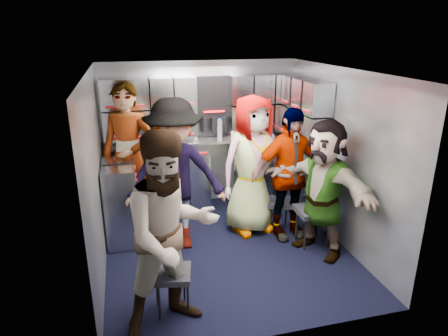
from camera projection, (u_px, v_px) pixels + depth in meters
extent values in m
plane|color=black|center=(226.00, 249.00, 4.82)|extent=(3.00, 3.00, 0.00)
cube|color=gray|center=(201.00, 134.00, 5.84)|extent=(2.80, 0.04, 2.10)
cube|color=gray|center=(96.00, 177.00, 4.15)|extent=(0.04, 3.00, 2.10)
cube|color=gray|center=(339.00, 157.00, 4.80)|extent=(0.04, 3.00, 2.10)
cube|color=silver|center=(227.00, 71.00, 4.13)|extent=(2.80, 3.00, 0.02)
cube|color=#9398A2|center=(204.00, 174.00, 5.84)|extent=(2.68, 0.38, 0.99)
cube|color=#9398A2|center=(121.00, 203.00, 4.89)|extent=(0.38, 0.76, 0.99)
cube|color=silver|center=(204.00, 140.00, 5.66)|extent=(2.68, 0.42, 0.03)
cube|color=#9398A2|center=(202.00, 106.00, 5.56)|extent=(2.68, 0.28, 0.82)
cube|color=#9398A2|center=(305.00, 111.00, 5.26)|extent=(0.28, 1.00, 0.82)
cube|color=#9398A2|center=(303.00, 183.00, 5.49)|extent=(0.28, 1.20, 1.00)
cube|color=maroon|center=(207.00, 153.00, 5.53)|extent=(2.60, 0.02, 0.03)
cube|color=black|center=(171.00, 274.00, 3.65)|extent=(0.41, 0.40, 0.06)
cylinder|color=black|center=(159.00, 303.00, 3.58)|extent=(0.02, 0.02, 0.37)
cylinder|color=black|center=(188.00, 298.00, 3.64)|extent=(0.02, 0.02, 0.37)
cylinder|color=black|center=(157.00, 288.00, 3.79)|extent=(0.02, 0.02, 0.37)
cylinder|color=black|center=(184.00, 284.00, 3.85)|extent=(0.02, 0.02, 0.37)
cube|color=black|center=(175.00, 209.00, 4.93)|extent=(0.46, 0.44, 0.06)
cylinder|color=black|center=(166.00, 230.00, 4.86)|extent=(0.02, 0.02, 0.39)
cylinder|color=black|center=(188.00, 227.00, 4.92)|extent=(0.02, 0.02, 0.39)
cylinder|color=black|center=(164.00, 222.00, 5.07)|extent=(0.02, 0.02, 0.39)
cylinder|color=black|center=(185.00, 219.00, 5.13)|extent=(0.02, 0.02, 0.39)
cube|color=black|center=(247.00, 193.00, 5.32)|extent=(0.44, 0.43, 0.06)
cylinder|color=black|center=(239.00, 214.00, 5.25)|extent=(0.02, 0.02, 0.41)
cylinder|color=black|center=(260.00, 212.00, 5.32)|extent=(0.02, 0.02, 0.41)
cylinder|color=black|center=(234.00, 206.00, 5.48)|extent=(0.02, 0.02, 0.41)
cylinder|color=black|center=(254.00, 204.00, 5.55)|extent=(0.02, 0.02, 0.41)
cube|color=black|center=(281.00, 202.00, 5.19)|extent=(0.43, 0.42, 0.05)
cylinder|color=black|center=(274.00, 221.00, 5.13)|extent=(0.02, 0.02, 0.36)
cylinder|color=black|center=(292.00, 218.00, 5.18)|extent=(0.02, 0.02, 0.36)
cylinder|color=black|center=(269.00, 214.00, 5.32)|extent=(0.02, 0.02, 0.36)
cylinder|color=black|center=(286.00, 212.00, 5.38)|extent=(0.02, 0.02, 0.36)
cube|color=black|center=(313.00, 211.00, 4.80)|extent=(0.41, 0.38, 0.06)
cylinder|color=black|center=(305.00, 234.00, 4.72)|extent=(0.03, 0.03, 0.42)
cylinder|color=black|center=(328.00, 231.00, 4.79)|extent=(0.03, 0.03, 0.42)
cylinder|color=black|center=(297.00, 225.00, 4.96)|extent=(0.03, 0.03, 0.42)
cylinder|color=black|center=(318.00, 222.00, 5.02)|extent=(0.03, 0.03, 0.42)
imported|color=black|center=(129.00, 158.00, 5.07)|extent=(0.82, 0.69, 1.91)
imported|color=black|center=(171.00, 234.00, 3.32)|extent=(1.03, 0.90, 1.79)
imported|color=black|center=(175.00, 176.00, 4.60)|extent=(1.24, 0.80, 1.81)
imported|color=black|center=(252.00, 165.00, 5.01)|extent=(0.97, 0.73, 1.78)
imported|color=black|center=(288.00, 174.00, 4.88)|extent=(1.00, 0.49, 1.65)
imported|color=black|center=(323.00, 188.00, 4.51)|extent=(1.09, 1.55, 1.61)
cylinder|color=white|center=(136.00, 135.00, 5.35)|extent=(0.06, 0.06, 0.26)
cylinder|color=white|center=(220.00, 130.00, 5.62)|extent=(0.07, 0.07, 0.28)
cylinder|color=white|center=(254.00, 129.00, 5.75)|extent=(0.06, 0.06, 0.23)
cylinder|color=#C2AF88|center=(170.00, 139.00, 5.48)|extent=(0.08, 0.08, 0.09)
cylinder|color=#C2AF88|center=(234.00, 135.00, 5.69)|extent=(0.07, 0.07, 0.10)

